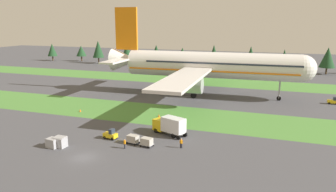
# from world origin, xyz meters

# --- Properties ---
(ground_plane) EXTENTS (400.00, 400.00, 0.00)m
(ground_plane) POSITION_xyz_m (0.00, 0.00, 0.00)
(ground_plane) COLOR #47474C
(grass_strip_near) EXTENTS (320.00, 16.99, 0.01)m
(grass_strip_near) POSITION_xyz_m (0.00, 27.48, 0.00)
(grass_strip_near) COLOR #4C8438
(grass_strip_near) RESTS_ON ground
(grass_strip_far) EXTENTS (320.00, 16.99, 0.01)m
(grass_strip_far) POSITION_xyz_m (0.00, 73.46, 0.00)
(grass_strip_far) COLOR #4C8438
(grass_strip_far) RESTS_ON ground
(airliner) EXTENTS (59.32, 73.43, 25.56)m
(airliner) POSITION_xyz_m (8.52, 50.42, 9.18)
(airliner) COLOR silver
(airliner) RESTS_ON ground
(baggage_tug) EXTENTS (2.78, 1.70, 1.97)m
(baggage_tug) POSITION_xyz_m (-0.10, 9.05, 0.81)
(baggage_tug) COLOR yellow
(baggage_tug) RESTS_ON ground
(cargo_dolly_lead) EXTENTS (2.41, 1.83, 1.55)m
(cargo_dolly_lead) POSITION_xyz_m (4.85, 8.24, 0.92)
(cargo_dolly_lead) COLOR #A3A3A8
(cargo_dolly_lead) RESTS_ON ground
(cargo_dolly_second) EXTENTS (2.41, 1.83, 1.55)m
(cargo_dolly_second) POSITION_xyz_m (7.72, 7.77, 0.92)
(cargo_dolly_second) COLOR #A3A3A8
(cargo_dolly_second) RESTS_ON ground
(catering_truck) EXTENTS (7.31, 4.69, 3.58)m
(catering_truck) POSITION_xyz_m (9.53, 14.83, 1.95)
(catering_truck) COLOR yellow
(catering_truck) RESTS_ON ground
(pushback_tractor) EXTENTS (2.65, 1.40, 1.97)m
(pushback_tractor) POSITION_xyz_m (42.54, 51.69, 0.81)
(pushback_tractor) COLOR yellow
(pushback_tractor) RESTS_ON ground
(ground_crew_marshaller) EXTENTS (0.36, 0.49, 1.74)m
(ground_crew_marshaller) POSITION_xyz_m (4.52, 5.66, 0.95)
(ground_crew_marshaller) COLOR black
(ground_crew_marshaller) RESTS_ON ground
(ground_crew_loader) EXTENTS (0.56, 0.36, 1.74)m
(ground_crew_loader) POSITION_xyz_m (13.61, 9.07, 0.95)
(ground_crew_loader) COLOR black
(ground_crew_loader) RESTS_ON ground
(uld_container_0) EXTENTS (2.13, 1.76, 1.72)m
(uld_container_0) POSITION_xyz_m (-6.37, 2.57, 0.86)
(uld_container_0) COLOR #A3A3A8
(uld_container_0) RESTS_ON ground
(uld_container_1) EXTENTS (2.19, 1.85, 1.64)m
(uld_container_1) POSITION_xyz_m (-7.45, 1.99, 0.82)
(uld_container_1) COLOR #A3A3A8
(uld_container_1) RESTS_ON ground
(uld_container_2) EXTENTS (2.02, 1.62, 1.78)m
(uld_container_2) POSITION_xyz_m (-6.53, 2.76, 0.89)
(uld_container_2) COLOR #A3A3A8
(uld_container_2) RESTS_ON ground
(taxiway_marker_0) EXTENTS (0.44, 0.44, 0.69)m
(taxiway_marker_0) POSITION_xyz_m (-16.28, 23.05, 0.35)
(taxiway_marker_0) COLOR orange
(taxiway_marker_0) RESTS_ON ground
(taxiway_marker_1) EXTENTS (0.44, 0.44, 0.65)m
(taxiway_marker_1) POSITION_xyz_m (3.25, 25.41, 0.32)
(taxiway_marker_1) COLOR orange
(taxiway_marker_1) RESTS_ON ground
(distant_tree_line) EXTENTS (190.35, 11.43, 12.46)m
(distant_tree_line) POSITION_xyz_m (-3.12, 108.61, 6.66)
(distant_tree_line) COLOR #4C3823
(distant_tree_line) RESTS_ON ground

